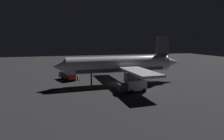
{
  "coord_description": "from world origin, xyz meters",
  "views": [
    {
      "loc": [
        -44.42,
        14.42,
        10.84
      ],
      "look_at": [
        0.0,
        2.0,
        3.5
      ],
      "focal_mm": 30.07,
      "sensor_mm": 36.0,
      "label": 1
    }
  ],
  "objects_px": {
    "catering_truck": "(133,86)",
    "traffic_cone_near_right": "(105,80)",
    "ground_crew_worker": "(77,77)",
    "traffic_cone_under_wing": "(80,80)",
    "airliner": "(122,65)",
    "baggage_truck": "(67,76)",
    "traffic_cone_near_left": "(109,89)"
  },
  "relations": [
    {
      "from": "airliner",
      "to": "traffic_cone_under_wing",
      "type": "relative_size",
      "value": 61.1
    },
    {
      "from": "airliner",
      "to": "traffic_cone_under_wing",
      "type": "xyz_separation_m",
      "value": [
        5.73,
        10.04,
        -4.46
      ]
    },
    {
      "from": "airliner",
      "to": "ground_crew_worker",
      "type": "relative_size",
      "value": 19.31
    },
    {
      "from": "traffic_cone_near_left",
      "to": "catering_truck",
      "type": "bearing_deg",
      "value": -126.68
    },
    {
      "from": "airliner",
      "to": "traffic_cone_near_left",
      "type": "height_order",
      "value": "airliner"
    },
    {
      "from": "airliner",
      "to": "ground_crew_worker",
      "type": "bearing_deg",
      "value": 60.64
    },
    {
      "from": "ground_crew_worker",
      "to": "traffic_cone_under_wing",
      "type": "bearing_deg",
      "value": -112.67
    },
    {
      "from": "traffic_cone_near_left",
      "to": "traffic_cone_under_wing",
      "type": "height_order",
      "value": "same"
    },
    {
      "from": "traffic_cone_near_left",
      "to": "traffic_cone_near_right",
      "type": "height_order",
      "value": "same"
    },
    {
      "from": "catering_truck",
      "to": "traffic_cone_under_wing",
      "type": "bearing_deg",
      "value": 33.6
    },
    {
      "from": "traffic_cone_near_right",
      "to": "baggage_truck",
      "type": "bearing_deg",
      "value": 63.78
    },
    {
      "from": "ground_crew_worker",
      "to": "traffic_cone_near_left",
      "type": "height_order",
      "value": "ground_crew_worker"
    },
    {
      "from": "baggage_truck",
      "to": "traffic_cone_near_left",
      "type": "bearing_deg",
      "value": -147.87
    },
    {
      "from": "airliner",
      "to": "catering_truck",
      "type": "relative_size",
      "value": 5.52
    },
    {
      "from": "traffic_cone_near_left",
      "to": "traffic_cone_under_wing",
      "type": "bearing_deg",
      "value": 25.24
    },
    {
      "from": "traffic_cone_near_left",
      "to": "traffic_cone_under_wing",
      "type": "xyz_separation_m",
      "value": [
        11.3,
        5.32,
        0.0
      ]
    },
    {
      "from": "catering_truck",
      "to": "ground_crew_worker",
      "type": "relative_size",
      "value": 3.5
    },
    {
      "from": "traffic_cone_near_left",
      "to": "traffic_cone_near_right",
      "type": "relative_size",
      "value": 1.0
    },
    {
      "from": "traffic_cone_under_wing",
      "to": "airliner",
      "type": "bearing_deg",
      "value": -119.73
    },
    {
      "from": "traffic_cone_near_right",
      "to": "airliner",
      "type": "bearing_deg",
      "value": -131.81
    },
    {
      "from": "catering_truck",
      "to": "traffic_cone_under_wing",
      "type": "xyz_separation_m",
      "value": [
        14.51,
        9.64,
        -1.04
      ]
    },
    {
      "from": "traffic_cone_near_left",
      "to": "airliner",
      "type": "bearing_deg",
      "value": -40.28
    },
    {
      "from": "catering_truck",
      "to": "traffic_cone_near_left",
      "type": "height_order",
      "value": "catering_truck"
    },
    {
      "from": "catering_truck",
      "to": "traffic_cone_near_right",
      "type": "relative_size",
      "value": 11.06
    },
    {
      "from": "traffic_cone_near_right",
      "to": "traffic_cone_under_wing",
      "type": "height_order",
      "value": "same"
    },
    {
      "from": "baggage_truck",
      "to": "traffic_cone_near_left",
      "type": "relative_size",
      "value": 12.15
    },
    {
      "from": "ground_crew_worker",
      "to": "traffic_cone_near_right",
      "type": "distance_m",
      "value": 7.67
    },
    {
      "from": "baggage_truck",
      "to": "ground_crew_worker",
      "type": "bearing_deg",
      "value": -127.08
    },
    {
      "from": "baggage_truck",
      "to": "traffic_cone_near_right",
      "type": "relative_size",
      "value": 12.15
    },
    {
      "from": "ground_crew_worker",
      "to": "traffic_cone_near_left",
      "type": "bearing_deg",
      "value": -152.88
    },
    {
      "from": "traffic_cone_under_wing",
      "to": "traffic_cone_near_right",
      "type": "bearing_deg",
      "value": -111.62
    },
    {
      "from": "ground_crew_worker",
      "to": "traffic_cone_near_left",
      "type": "distance_m",
      "value": 12.98
    }
  ]
}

